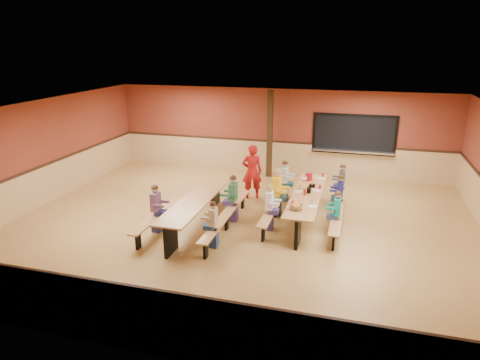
# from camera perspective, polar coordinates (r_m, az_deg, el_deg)

# --- Properties ---
(ground) EXTENTS (12.00, 12.00, 0.00)m
(ground) POSITION_cam_1_polar(r_m,az_deg,el_deg) (11.16, 0.17, -6.10)
(ground) COLOR olive
(ground) RESTS_ON ground
(room_envelope) EXTENTS (12.04, 10.04, 3.02)m
(room_envelope) POSITION_cam_1_polar(r_m,az_deg,el_deg) (10.90, 0.18, -2.79)
(room_envelope) COLOR brown
(room_envelope) RESTS_ON ground
(kitchen_pass_through) EXTENTS (2.78, 0.28, 1.38)m
(kitchen_pass_through) POSITION_cam_1_polar(r_m,az_deg,el_deg) (15.10, 14.94, 5.67)
(kitchen_pass_through) COLOR black
(kitchen_pass_through) RESTS_ON ground
(structural_post) EXTENTS (0.18, 0.18, 3.00)m
(structural_post) POSITION_cam_1_polar(r_m,az_deg,el_deg) (14.83, 3.99, 6.07)
(structural_post) COLOR black
(structural_post) RESTS_ON ground
(cafeteria_table_main) EXTENTS (1.91, 3.70, 0.74)m
(cafeteria_table_main) POSITION_cam_1_polar(r_m,az_deg,el_deg) (11.46, 8.87, -2.83)
(cafeteria_table_main) COLOR #B77E48
(cafeteria_table_main) RESTS_ON ground
(cafeteria_table_second) EXTENTS (1.91, 3.70, 0.74)m
(cafeteria_table_second) POSITION_cam_1_polar(r_m,az_deg,el_deg) (11.01, -5.92, -3.59)
(cafeteria_table_second) COLOR #B77E48
(cafeteria_table_second) RESTS_ON ground
(seated_child_white_left) EXTENTS (0.36, 0.29, 1.19)m
(seated_child_white_left) POSITION_cam_1_polar(r_m,az_deg,el_deg) (10.74, 3.93, -3.70)
(seated_child_white_left) COLOR white
(seated_child_white_left) RESTS_ON ground
(seated_adult_yellow) EXTENTS (0.42, 0.34, 1.31)m
(seated_adult_yellow) POSITION_cam_1_polar(r_m,az_deg,el_deg) (11.62, 4.93, -1.69)
(seated_adult_yellow) COLOR yellow
(seated_adult_yellow) RESTS_ON ground
(seated_child_grey_left) EXTENTS (0.37, 0.30, 1.20)m
(seated_child_grey_left) POSITION_cam_1_polar(r_m,az_deg,el_deg) (12.79, 5.97, -0.11)
(seated_child_grey_left) COLOR silver
(seated_child_grey_left) RESTS_ON ground
(seated_child_teal_right) EXTENTS (0.34, 0.28, 1.15)m
(seated_child_teal_right) POSITION_cam_1_polar(r_m,az_deg,el_deg) (10.64, 12.76, -4.46)
(seated_child_teal_right) COLOR #0F8779
(seated_child_teal_right) RESTS_ON ground
(seated_child_navy_right) EXTENTS (0.34, 0.28, 1.15)m
(seated_child_navy_right) POSITION_cam_1_polar(r_m,az_deg,el_deg) (11.87, 13.15, -2.09)
(seated_child_navy_right) COLOR navy
(seated_child_navy_right) RESTS_ON ground
(seated_child_char_right) EXTENTS (0.35, 0.29, 1.17)m
(seated_child_char_right) POSITION_cam_1_polar(r_m,az_deg,el_deg) (12.84, 13.40, -0.51)
(seated_child_char_right) COLOR #43484D
(seated_child_char_right) RESTS_ON ground
(seated_child_purple_sec) EXTENTS (0.37, 0.31, 1.22)m
(seated_child_purple_sec) POSITION_cam_1_polar(r_m,az_deg,el_deg) (10.81, -11.13, -3.78)
(seated_child_purple_sec) COLOR #734A77
(seated_child_purple_sec) RESTS_ON ground
(seated_child_green_sec) EXTENTS (0.39, 0.32, 1.24)m
(seated_child_green_sec) POSITION_cam_1_polar(r_m,az_deg,el_deg) (11.23, -0.92, -2.51)
(seated_child_green_sec) COLOR #2F6846
(seated_child_green_sec) RESTS_ON ground
(seated_child_tan_sec) EXTENTS (0.32, 0.26, 1.11)m
(seated_child_tan_sec) POSITION_cam_1_polar(r_m,az_deg,el_deg) (9.85, -3.57, -6.00)
(seated_child_tan_sec) COLOR beige
(seated_child_tan_sec) RESTS_ON ground
(standing_woman) EXTENTS (0.70, 0.56, 1.67)m
(standing_woman) POSITION_cam_1_polar(r_m,az_deg,el_deg) (12.83, 1.61, 1.13)
(standing_woman) COLOR #AD1513
(standing_woman) RESTS_ON ground
(punch_pitcher) EXTENTS (0.16, 0.16, 0.22)m
(punch_pitcher) POSITION_cam_1_polar(r_m,az_deg,el_deg) (12.43, 9.25, 0.41)
(punch_pitcher) COLOR #AC1627
(punch_pitcher) RESTS_ON cafeteria_table_main
(chip_bowl) EXTENTS (0.32, 0.32, 0.15)m
(chip_bowl) POSITION_cam_1_polar(r_m,az_deg,el_deg) (10.28, 7.47, -3.52)
(chip_bowl) COLOR orange
(chip_bowl) RESTS_ON cafeteria_table_main
(napkin_dispenser) EXTENTS (0.10, 0.14, 0.13)m
(napkin_dispenser) POSITION_cam_1_polar(r_m,az_deg,el_deg) (11.44, 9.18, -1.38)
(napkin_dispenser) COLOR black
(napkin_dispenser) RESTS_ON cafeteria_table_main
(condiment_mustard) EXTENTS (0.06, 0.06, 0.17)m
(condiment_mustard) POSITION_cam_1_polar(r_m,az_deg,el_deg) (11.38, 8.56, -1.35)
(condiment_mustard) COLOR yellow
(condiment_mustard) RESTS_ON cafeteria_table_main
(condiment_ketchup) EXTENTS (0.06, 0.06, 0.17)m
(condiment_ketchup) POSITION_cam_1_polar(r_m,az_deg,el_deg) (11.26, 8.63, -1.58)
(condiment_ketchup) COLOR #B2140F
(condiment_ketchup) RESTS_ON cafeteria_table_main
(table_paddle) EXTENTS (0.16, 0.16, 0.56)m
(table_paddle) POSITION_cam_1_polar(r_m,az_deg,el_deg) (11.91, 9.62, -0.26)
(table_paddle) COLOR black
(table_paddle) RESTS_ON cafeteria_table_main
(place_settings) EXTENTS (0.65, 3.30, 0.11)m
(place_settings) POSITION_cam_1_polar(r_m,az_deg,el_deg) (11.37, 8.94, -1.56)
(place_settings) COLOR beige
(place_settings) RESTS_ON cafeteria_table_main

